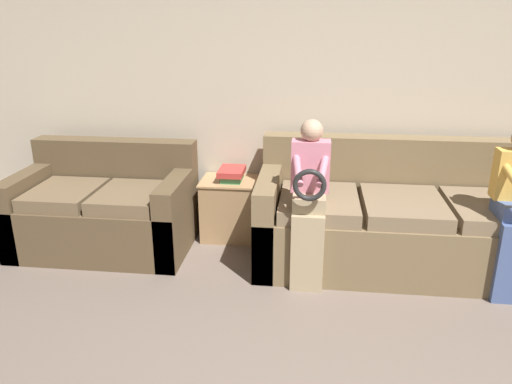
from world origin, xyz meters
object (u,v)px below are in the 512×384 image
couch_main (398,222)px  side_shelf (231,208)px  book_stack (232,174)px  couch_side (106,210)px  child_left_seated (309,197)px

couch_main → side_shelf: bearing=167.4°
couch_main → book_stack: (-1.39, 0.31, 0.25)m
couch_main → side_shelf: couch_main is taller
couch_side → child_left_seated: 1.81m
side_shelf → child_left_seated: bearing=-46.8°
book_stack → side_shelf: bearing=-176.5°
child_left_seated → book_stack: 1.01m
child_left_seated → side_shelf: bearing=133.2°
child_left_seated → book_stack: bearing=132.7°
couch_main → child_left_seated: size_ratio=1.83×
couch_side → side_shelf: size_ratio=2.68×
couch_side → book_stack: bearing=16.3°
couch_side → child_left_seated: bearing=-14.1°
couch_main → couch_side: size_ratio=1.55×
child_left_seated → couch_side: bearing=165.9°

